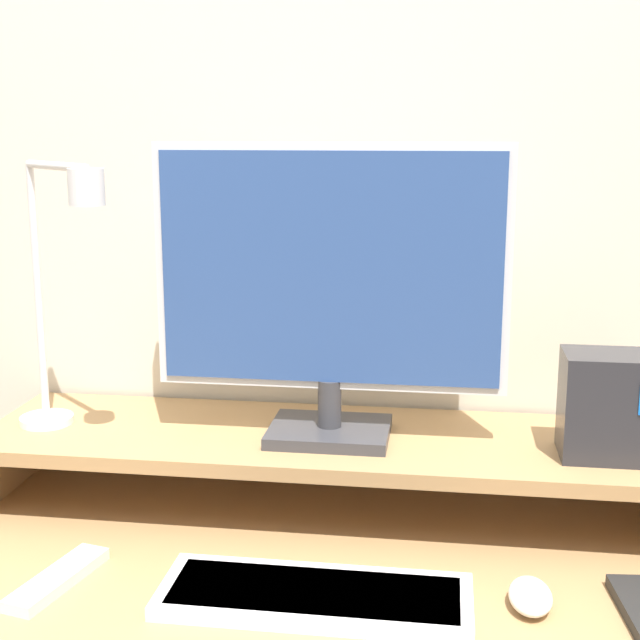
# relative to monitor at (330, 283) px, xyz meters

# --- Properties ---
(wall_back) EXTENTS (6.00, 0.05, 2.50)m
(wall_back) POSITION_rel_monitor_xyz_m (0.00, 0.20, 0.16)
(wall_back) COLOR beige
(wall_back) RESTS_ON ground_plane
(monitor_shelf) EXTENTS (1.08, 0.30, 0.12)m
(monitor_shelf) POSITION_rel_monitor_xyz_m (0.00, 0.01, -0.26)
(monitor_shelf) COLOR #A87F51
(monitor_shelf) RESTS_ON desk
(monitor) EXTENTS (0.53, 0.15, 0.44)m
(monitor) POSITION_rel_monitor_xyz_m (0.00, 0.00, 0.00)
(monitor) COLOR #38383D
(monitor) RESTS_ON monitor_shelf
(desk_lamp) EXTENTS (0.21, 0.20, 0.42)m
(desk_lamp) POSITION_rel_monitor_xyz_m (-0.39, -0.06, 0.00)
(desk_lamp) COLOR silver
(desk_lamp) RESTS_ON monitor_shelf
(router_dock) EXTENTS (0.13, 0.10, 0.15)m
(router_dock) POSITION_rel_monitor_xyz_m (0.41, -0.02, -0.16)
(router_dock) COLOR #28282D
(router_dock) RESTS_ON monitor_shelf
(keyboard) EXTENTS (0.39, 0.14, 0.02)m
(keyboard) POSITION_rel_monitor_xyz_m (0.02, -0.28, -0.35)
(keyboard) COLOR white
(keyboard) RESTS_ON desk
(mouse) EXTENTS (0.05, 0.09, 0.03)m
(mouse) POSITION_rel_monitor_xyz_m (0.29, -0.26, -0.34)
(mouse) COLOR white
(mouse) RESTS_ON desk
(remote_control) EXTENTS (0.08, 0.17, 0.02)m
(remote_control) POSITION_rel_monitor_xyz_m (-0.32, -0.28, -0.35)
(remote_control) COLOR white
(remote_control) RESTS_ON desk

